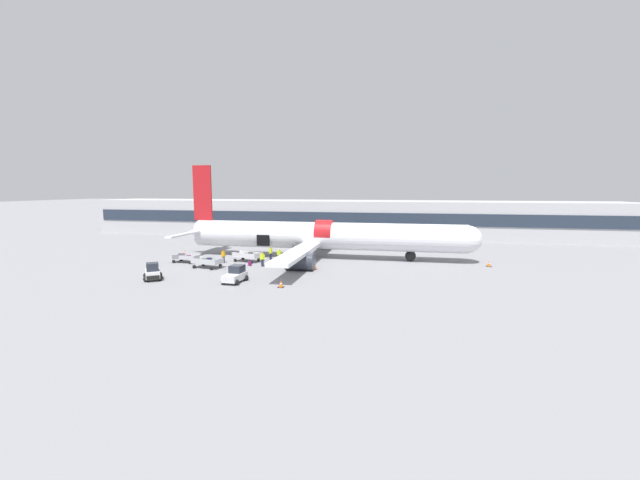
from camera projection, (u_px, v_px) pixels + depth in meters
ground_plane at (301, 269)px, 43.24m from camera, size 500.00×500.00×0.00m
terminal_strip at (344, 218)px, 74.75m from camera, size 98.16×11.52×6.50m
airplane at (321, 236)px, 49.75m from camera, size 38.10×30.77×11.85m
baggage_tug_lead at (153, 273)px, 38.01m from camera, size 2.51×2.77×1.72m
baggage_tug_mid at (235, 275)px, 37.07m from camera, size 2.00×3.00×1.57m
baggage_cart_loading at (248, 257)px, 47.40m from camera, size 4.32×2.46×1.16m
baggage_cart_queued at (208, 263)px, 43.73m from camera, size 4.30×2.40×1.12m
baggage_cart_empty at (186, 258)px, 46.87m from camera, size 4.28×2.07×0.96m
ground_crew_loader_a at (223, 256)px, 46.58m from camera, size 0.51×0.53×1.62m
ground_crew_loader_b at (271, 253)px, 48.79m from camera, size 0.49×0.57×1.66m
ground_crew_driver at (279, 254)px, 47.86m from camera, size 0.52×0.47×1.54m
ground_crew_supervisor at (262, 259)px, 44.56m from camera, size 0.58×0.41×1.68m
suitcase_on_tarmac_upright at (250, 264)px, 44.90m from camera, size 0.44×0.41×0.65m
safety_cone_nose at (489, 264)px, 44.53m from camera, size 0.59×0.59×0.64m
safety_cone_engine_left at (281, 284)px, 35.16m from camera, size 0.54×0.54×0.62m
safety_cone_wingtip at (315, 267)px, 42.86m from camera, size 0.46×0.46×0.66m
safety_cone_tail at (185, 253)px, 51.75m from camera, size 0.59×0.59×0.73m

